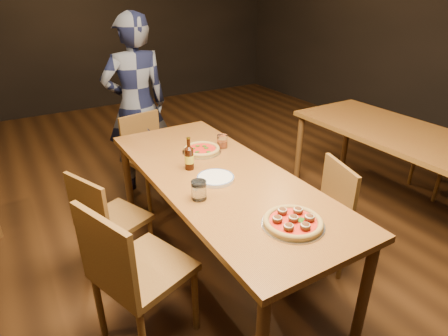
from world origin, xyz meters
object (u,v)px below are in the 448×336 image
pizza_meatball (293,222)px  table_main (220,185)px  plate_stack (216,178)px  chair_end (153,159)px  amber_glass (222,141)px  water_glass (199,190)px  chair_main_e (311,218)px  chair_nbr_right (447,149)px  table_right (411,143)px  chair_main_nw (144,268)px  beer_bottle (189,158)px  diner (137,106)px  pizza_margherita (202,150)px  chair_main_sw (114,219)px

pizza_meatball → table_main: bearing=92.6°
pizza_meatball → plate_stack: 0.64m
chair_end → amber_glass: 0.89m
chair_end → water_glass: water_glass is taller
table_main → chair_main_e: 0.67m
chair_nbr_right → plate_stack: (-2.48, 0.09, 0.32)m
water_glass → chair_nbr_right: bearing=1.2°
chair_end → plate_stack: (-0.02, -1.18, 0.34)m
table_right → plate_stack: size_ratio=8.59×
chair_main_nw → amber_glass: (0.88, 0.65, 0.33)m
pizza_meatball → beer_bottle: bearing=100.5°
table_right → plate_stack: (-1.76, 0.16, 0.08)m
chair_end → chair_main_nw: bearing=-123.4°
table_right → water_glass: water_glass is taller
plate_stack → water_glass: bearing=-142.4°
chair_main_nw → amber_glass: chair_main_nw is taller
chair_main_e → table_right: bearing=111.5°
amber_glass → diner: 1.14m
table_main → chair_main_nw: 0.72m
pizza_meatball → chair_end: bearing=92.2°
table_right → pizza_margherita: (-1.63, 0.59, 0.09)m
table_main → amber_glass: bearing=57.3°
pizza_margherita → diner: size_ratio=0.17×
water_glass → diner: (0.23, 1.69, 0.02)m
table_right → pizza_margherita: 1.73m
table_right → chair_main_e: 1.20m
pizza_margherita → amber_glass: (0.17, -0.00, 0.03)m
pizza_margherita → diner: bearing=95.1°
table_main → pizza_meatball: pizza_meatball is taller
table_right → chair_main_sw: (-2.31, 0.58, -0.27)m
chair_end → plate_stack: size_ratio=3.63×
table_main → pizza_margherita: 0.40m
chair_main_nw → chair_end: 1.53m
pizza_margherita → plate_stack: (-0.13, -0.43, -0.01)m
chair_main_sw → pizza_meatball: (0.64, -1.05, 0.36)m
chair_main_e → plate_stack: size_ratio=3.60×
chair_main_sw → plate_stack: 0.78m
chair_main_nw → pizza_meatball: 0.84m
chair_main_nw → beer_bottle: 0.77m
chair_main_nw → chair_nbr_right: 3.06m
chair_main_nw → table_right: bearing=-107.5°
pizza_meatball → pizza_margherita: pizza_meatball is taller
chair_nbr_right → amber_glass: chair_nbr_right is taller
table_right → beer_bottle: 1.87m
chair_end → water_glass: 1.40m
beer_bottle → diner: bearing=85.5°
pizza_meatball → water_glass: size_ratio=2.93×
chair_main_nw → chair_end: bearing=-42.3°
table_right → diner: size_ratio=1.21×
chair_end → pizza_margherita: (0.11, -0.75, 0.35)m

